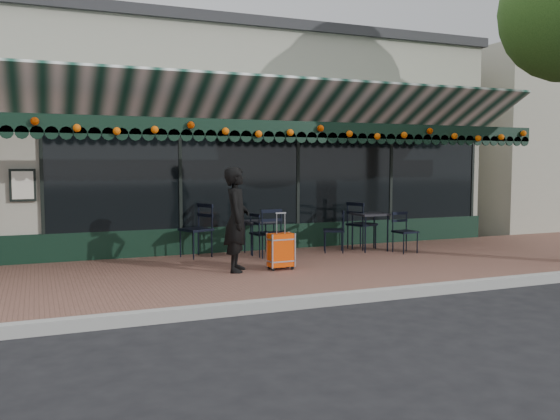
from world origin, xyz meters
name	(u,v)px	position (x,y,z in m)	size (l,w,h in m)	color
ground	(323,304)	(0.00, 0.00, 0.00)	(80.00, 80.00, 0.00)	black
sidewalk	(269,273)	(0.00, 2.00, 0.07)	(18.00, 4.00, 0.15)	brown
curb	(326,300)	(0.00, -0.08, 0.07)	(18.00, 0.16, 0.15)	#9E9E99
restaurant_building	(185,147)	(0.00, 7.84, 2.27)	(12.00, 9.60, 4.50)	#A3A08D
woman	(237,220)	(-0.56, 1.94, 0.98)	(0.60, 0.40, 1.66)	black
suitcase	(281,251)	(0.14, 1.82, 0.46)	(0.41, 0.25, 0.92)	#DC3F06
cafe_table_a	(370,217)	(2.57, 3.10, 0.82)	(0.60, 0.60, 0.74)	black
cafe_table_b	(259,224)	(0.40, 3.52, 0.72)	(0.52, 0.52, 0.64)	black
chair_a_left	(334,231)	(1.80, 3.17, 0.56)	(0.41, 0.41, 0.83)	black
chair_a_right	(362,225)	(2.54, 3.36, 0.63)	(0.48, 0.48, 0.97)	black
chair_a_front	(405,232)	(3.04, 2.57, 0.55)	(0.40, 0.40, 0.80)	black
chair_b_left	(196,230)	(-0.81, 3.59, 0.65)	(0.50, 0.50, 1.00)	black
chair_b_right	(263,234)	(0.39, 3.27, 0.56)	(0.41, 0.41, 0.81)	black
chair_b_front	(276,234)	(0.44, 2.78, 0.60)	(0.45, 0.45, 0.91)	black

